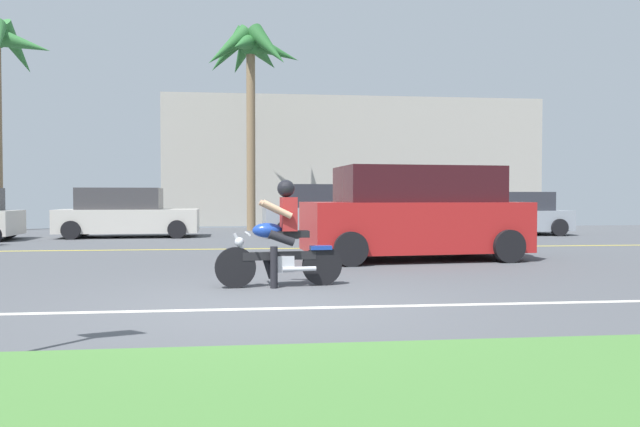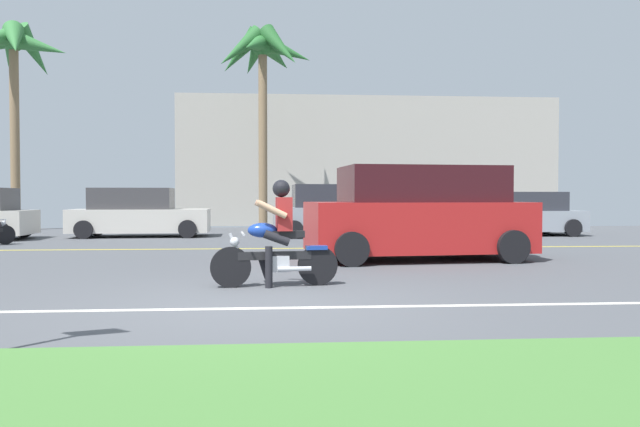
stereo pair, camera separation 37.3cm
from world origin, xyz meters
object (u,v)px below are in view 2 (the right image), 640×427
at_px(parked_car_1, 138,214).
at_px(palm_tree_1, 13,54).
at_px(suv_nearby, 419,214).
at_px(palm_tree_0, 262,59).
at_px(parked_car_2, 336,213).
at_px(motorcyclist, 276,241).
at_px(parked_car_3, 517,215).

relative_size(parked_car_1, palm_tree_1, 0.55).
bearing_deg(suv_nearby, palm_tree_0, 107.28).
distance_m(suv_nearby, parked_car_1, 10.42).
height_order(parked_car_2, palm_tree_0, palm_tree_0).
relative_size(suv_nearby, parked_car_2, 1.11).
bearing_deg(suv_nearby, motorcyclist, -129.96).
xyz_separation_m(parked_car_2, palm_tree_0, (-2.43, 3.76, 5.69)).
height_order(palm_tree_0, palm_tree_1, palm_tree_1).
bearing_deg(suv_nearby, parked_car_1, 133.95).
distance_m(suv_nearby, palm_tree_1, 18.09).
xyz_separation_m(motorcyclist, palm_tree_1, (-9.79, 15.00, 6.00)).
xyz_separation_m(parked_car_1, parked_car_3, (12.34, -0.15, -0.05)).
relative_size(suv_nearby, palm_tree_0, 0.61).
relative_size(parked_car_3, palm_tree_1, 0.53).
relative_size(palm_tree_0, palm_tree_1, 0.97).
bearing_deg(parked_car_3, parked_car_1, 179.32).
height_order(motorcyclist, palm_tree_0, palm_tree_0).
bearing_deg(parked_car_2, palm_tree_1, 159.17).
bearing_deg(parked_car_3, parked_car_2, -177.40).
xyz_separation_m(suv_nearby, palm_tree_1, (-12.69, 11.55, 5.72)).
relative_size(suv_nearby, parked_car_1, 1.07).
distance_m(parked_car_2, palm_tree_0, 7.24).
distance_m(parked_car_1, parked_car_3, 12.34).
bearing_deg(suv_nearby, palm_tree_1, 137.68).
xyz_separation_m(parked_car_1, parked_car_2, (6.29, -0.42, 0.05)).
relative_size(parked_car_2, parked_car_3, 1.00).
height_order(suv_nearby, palm_tree_1, palm_tree_1).
distance_m(motorcyclist, suv_nearby, 4.51).
xyz_separation_m(parked_car_2, palm_tree_1, (-11.75, 4.47, 5.87)).
height_order(motorcyclist, parked_car_1, parked_car_1).
height_order(parked_car_1, parked_car_3, parked_car_1).
distance_m(motorcyclist, parked_car_2, 10.71).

